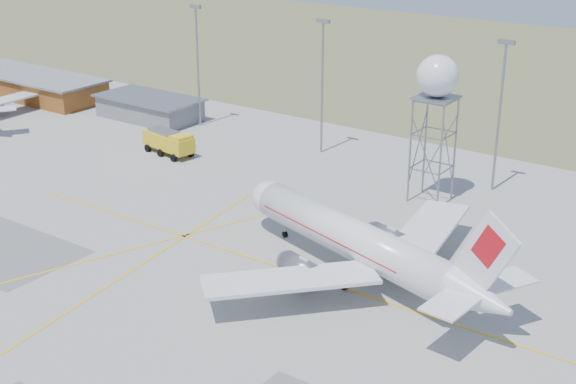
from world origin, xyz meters
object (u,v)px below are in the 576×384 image
Objects in this scene: airliner_main at (357,242)px; fire_truck at (170,143)px; radar_tower at (435,121)px; baggage_tug at (189,142)px.

fire_truck is at bearing -5.60° from airliner_main.
radar_tower is 42.74m from baggage_tug.
airliner_main is 1.94× the size of radar_tower.
fire_truck is (-44.39, 18.17, -2.18)m from airliner_main.
airliner_main is 25.60m from radar_tower.
airliner_main is at bearing -12.34° from fire_truck.
fire_truck is 5.00m from baggage_tug.
fire_truck is at bearing -171.31° from radar_tower.
airliner_main is at bearing -81.95° from radar_tower.
airliner_main reaches higher than fire_truck.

